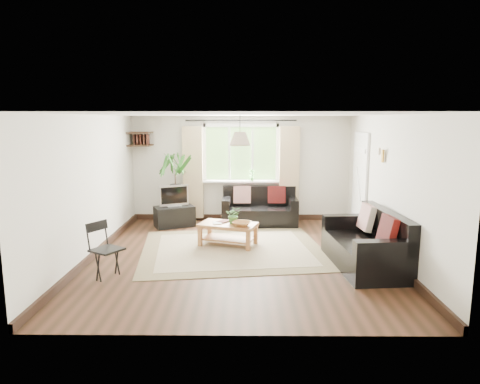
{
  "coord_description": "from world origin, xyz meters",
  "views": [
    {
      "loc": [
        0.07,
        -7.07,
        2.32
      ],
      "look_at": [
        0.0,
        0.4,
        1.05
      ],
      "focal_mm": 32.0,
      "sensor_mm": 36.0,
      "label": 1
    }
  ],
  "objects_px": {
    "coffee_table": "(228,234)",
    "tv_stand": "(174,216)",
    "palm_stand": "(176,189)",
    "sofa_back": "(260,207)",
    "sofa_right": "(365,241)",
    "folding_chair": "(107,251)"
  },
  "relations": [
    {
      "from": "sofa_right",
      "to": "tv_stand",
      "type": "height_order",
      "value": "sofa_right"
    },
    {
      "from": "coffee_table",
      "to": "tv_stand",
      "type": "relative_size",
      "value": 1.24
    },
    {
      "from": "sofa_right",
      "to": "folding_chair",
      "type": "relative_size",
      "value": 2.18
    },
    {
      "from": "coffee_table",
      "to": "sofa_back",
      "type": "bearing_deg",
      "value": 68.81
    },
    {
      "from": "tv_stand",
      "to": "sofa_back",
      "type": "bearing_deg",
      "value": -17.81
    },
    {
      "from": "sofa_back",
      "to": "palm_stand",
      "type": "height_order",
      "value": "palm_stand"
    },
    {
      "from": "sofa_back",
      "to": "sofa_right",
      "type": "height_order",
      "value": "sofa_right"
    },
    {
      "from": "coffee_table",
      "to": "palm_stand",
      "type": "relative_size",
      "value": 0.65
    },
    {
      "from": "sofa_back",
      "to": "folding_chair",
      "type": "xyz_separation_m",
      "value": [
        -2.36,
        -3.32,
        0.03
      ]
    },
    {
      "from": "coffee_table",
      "to": "palm_stand",
      "type": "height_order",
      "value": "palm_stand"
    },
    {
      "from": "sofa_right",
      "to": "folding_chair",
      "type": "xyz_separation_m",
      "value": [
        -3.93,
        -0.53,
        -0.01
      ]
    },
    {
      "from": "sofa_back",
      "to": "coffee_table",
      "type": "height_order",
      "value": "sofa_back"
    },
    {
      "from": "sofa_right",
      "to": "coffee_table",
      "type": "height_order",
      "value": "sofa_right"
    },
    {
      "from": "folding_chair",
      "to": "palm_stand",
      "type": "bearing_deg",
      "value": 23.03
    },
    {
      "from": "sofa_right",
      "to": "coffee_table",
      "type": "relative_size",
      "value": 1.75
    },
    {
      "from": "tv_stand",
      "to": "palm_stand",
      "type": "xyz_separation_m",
      "value": [
        0.01,
        0.21,
        0.57
      ]
    },
    {
      "from": "palm_stand",
      "to": "sofa_back",
      "type": "bearing_deg",
      "value": 0.38
    },
    {
      "from": "sofa_back",
      "to": "sofa_right",
      "type": "bearing_deg",
      "value": -60.39
    },
    {
      "from": "coffee_table",
      "to": "tv_stand",
      "type": "distance_m",
      "value": 1.89
    },
    {
      "from": "tv_stand",
      "to": "folding_chair",
      "type": "height_order",
      "value": "folding_chair"
    },
    {
      "from": "folding_chair",
      "to": "coffee_table",
      "type": "bearing_deg",
      "value": -14.46
    },
    {
      "from": "coffee_table",
      "to": "palm_stand",
      "type": "bearing_deg",
      "value": 126.69
    }
  ]
}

